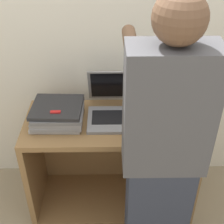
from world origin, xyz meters
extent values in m
cube|color=silver|center=(0.00, 0.61, 1.20)|extent=(8.00, 0.05, 2.40)
cube|color=olive|center=(0.00, 0.25, 0.72)|extent=(1.11, 0.50, 0.04)
cube|color=olive|center=(0.00, 0.25, 0.02)|extent=(1.11, 0.50, 0.04)
cube|color=olive|center=(-0.54, 0.25, 0.37)|extent=(0.04, 0.50, 0.66)
cube|color=olive|center=(0.54, 0.25, 0.37)|extent=(0.04, 0.50, 0.66)
cube|color=olive|center=(0.00, 0.48, 0.37)|extent=(1.04, 0.04, 0.66)
cube|color=gray|center=(0.00, 0.25, 0.74)|extent=(0.30, 0.28, 0.02)
cube|color=black|center=(0.00, 0.26, 0.76)|extent=(0.25, 0.15, 0.00)
cube|color=gray|center=(0.00, 0.45, 0.88)|extent=(0.30, 0.11, 0.26)
cube|color=black|center=(0.00, 0.44, 0.88)|extent=(0.27, 0.10, 0.23)
cube|color=#B7B7BC|center=(-0.34, 0.26, 0.75)|extent=(0.31, 0.28, 0.02)
cube|color=gray|center=(-0.33, 0.25, 0.77)|extent=(0.31, 0.28, 0.02)
cube|color=gray|center=(-0.33, 0.25, 0.79)|extent=(0.31, 0.28, 0.02)
cube|color=slate|center=(-0.33, 0.25, 0.82)|extent=(0.31, 0.28, 0.02)
cube|color=#232326|center=(-0.34, 0.25, 0.84)|extent=(0.32, 0.29, 0.02)
cube|color=slate|center=(0.34, 0.25, 0.75)|extent=(0.31, 0.28, 0.02)
cube|color=gray|center=(0.33, 0.25, 0.77)|extent=(0.31, 0.28, 0.02)
cube|color=gray|center=(0.34, 0.26, 0.79)|extent=(0.31, 0.28, 0.02)
cube|color=#B7B7BC|center=(0.33, 0.24, 0.82)|extent=(0.31, 0.29, 0.02)
cube|color=#B7B7BC|center=(0.33, 0.26, 0.84)|extent=(0.31, 0.28, 0.02)
cube|color=#2D3342|center=(0.25, -0.20, 0.40)|extent=(0.34, 0.20, 0.79)
cube|color=#4C4C51|center=(0.25, -0.20, 1.11)|extent=(0.40, 0.20, 0.63)
sphere|color=brown|center=(0.25, -0.20, 1.53)|extent=(0.22, 0.22, 0.22)
cylinder|color=brown|center=(0.09, 0.06, 1.33)|extent=(0.07, 0.32, 0.07)
cylinder|color=brown|center=(0.41, 0.06, 1.33)|extent=(0.07, 0.32, 0.07)
cube|color=red|center=(-0.33, 0.18, 0.85)|extent=(0.06, 0.02, 0.01)
camera|label=1|loc=(-0.02, -1.34, 1.90)|focal=50.00mm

